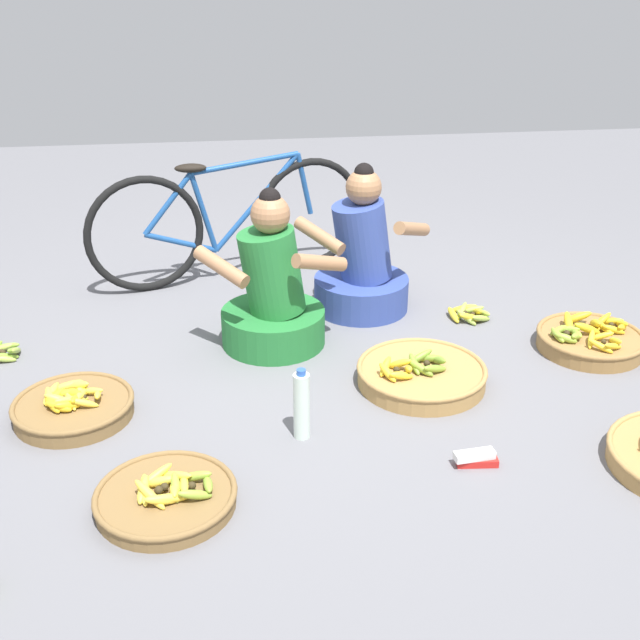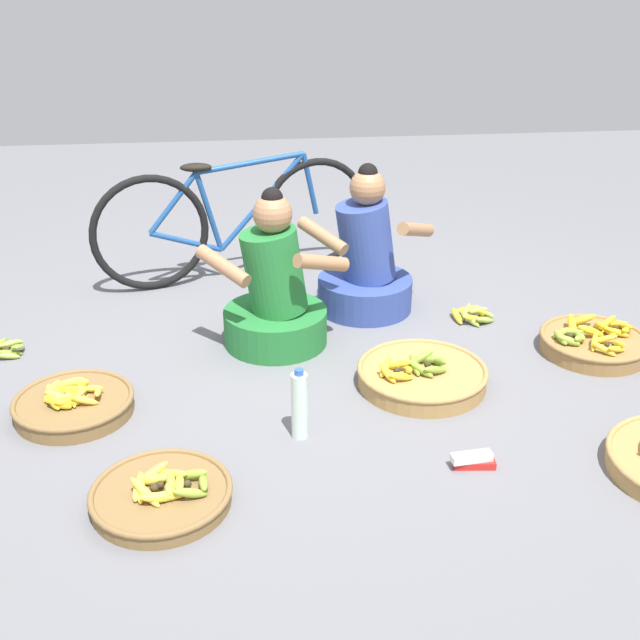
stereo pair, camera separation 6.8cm
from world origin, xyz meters
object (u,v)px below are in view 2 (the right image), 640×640
object	(u,v)px
banana_basket_front_center	(594,342)
loose_bananas_back_center	(473,315)
bicycle_leaning	(236,220)
banana_basket_back_right	(73,403)
banana_basket_mid_left	(162,494)
water_bottle	(300,405)
packet_carton_stack	(473,460)
vendor_woman_front	(275,296)
banana_basket_near_vendor	(422,375)
vendor_woman_behind	(366,264)

from	to	relation	value
banana_basket_front_center	loose_bananas_back_center	xyz separation A→B (m)	(-0.48, 0.43, -0.03)
banana_basket_front_center	loose_bananas_back_center	bearing A→B (deg)	138.31
bicycle_leaning	loose_bananas_back_center	size ratio (longest dim) A/B	7.31
banana_basket_back_right	loose_bananas_back_center	xyz separation A→B (m)	(1.98, 0.72, -0.02)
banana_basket_mid_left	water_bottle	world-z (taller)	water_bottle
banana_basket_front_center	packet_carton_stack	bearing A→B (deg)	-134.99
vendor_woman_front	banana_basket_front_center	size ratio (longest dim) A/B	1.53
banana_basket_front_center	banana_basket_near_vendor	bearing A→B (deg)	-166.27
banana_basket_mid_left	vendor_woman_front	bearing A→B (deg)	68.51
bicycle_leaning	banana_basket_near_vendor	size ratio (longest dim) A/B	2.77
banana_basket_near_vendor	bicycle_leaning	bearing A→B (deg)	119.62
vendor_woman_front	vendor_woman_behind	xyz separation A→B (m)	(0.52, 0.36, 0.00)
bicycle_leaning	banana_basket_front_center	size ratio (longest dim) A/B	3.13
banana_basket_near_vendor	banana_basket_mid_left	distance (m)	1.34
banana_basket_back_right	banana_basket_front_center	size ratio (longest dim) A/B	0.97
loose_bananas_back_center	packet_carton_stack	xyz separation A→B (m)	(-0.38, -1.30, 0.00)
vendor_woman_behind	packet_carton_stack	world-z (taller)	vendor_woman_behind
vendor_woman_front	banana_basket_front_center	world-z (taller)	vendor_woman_front
vendor_woman_front	bicycle_leaning	world-z (taller)	vendor_woman_front
vendor_woman_front	packet_carton_stack	xyz separation A→B (m)	(0.69, -1.15, -0.23)
banana_basket_near_vendor	loose_bananas_back_center	bearing A→B (deg)	56.28
banana_basket_near_vendor	banana_basket_front_center	world-z (taller)	banana_basket_front_center
banana_basket_mid_left	vendor_woman_behind	bearing A→B (deg)	57.92
water_bottle	packet_carton_stack	xyz separation A→B (m)	(0.64, -0.29, -0.12)
banana_basket_front_center	packet_carton_stack	xyz separation A→B (m)	(-0.87, -0.87, -0.03)
banana_basket_mid_left	bicycle_leaning	bearing A→B (deg)	81.69
vendor_woman_behind	vendor_woman_front	bearing A→B (deg)	-144.88
vendor_woman_front	banana_basket_back_right	bearing A→B (deg)	-147.46
vendor_woman_front	banana_basket_near_vendor	world-z (taller)	vendor_woman_front
banana_basket_near_vendor	banana_basket_mid_left	bearing A→B (deg)	-146.93
banana_basket_mid_left	packet_carton_stack	bearing A→B (deg)	4.34
water_bottle	banana_basket_back_right	bearing A→B (deg)	163.35
bicycle_leaning	banana_basket_back_right	distance (m)	1.69
banana_basket_mid_left	loose_bananas_back_center	size ratio (longest dim) A/B	2.28
loose_bananas_back_center	water_bottle	world-z (taller)	water_bottle
banana_basket_back_right	banana_basket_front_center	world-z (taller)	banana_basket_front_center
banana_basket_back_right	packet_carton_stack	distance (m)	1.69
vendor_woman_front	vendor_woman_behind	distance (m)	0.63
banana_basket_back_right	water_bottle	bearing A→B (deg)	-16.65
banana_basket_back_right	packet_carton_stack	size ratio (longest dim) A/B	2.91
vendor_woman_behind	banana_basket_front_center	size ratio (longest dim) A/B	1.55
banana_basket_back_right	banana_basket_mid_left	world-z (taller)	banana_basket_back_right
banana_basket_back_right	banana_basket_mid_left	distance (m)	0.78
water_bottle	vendor_woman_behind	bearing A→B (deg)	68.92
bicycle_leaning	packet_carton_stack	distance (m)	2.26
packet_carton_stack	banana_basket_mid_left	bearing A→B (deg)	-175.66
loose_bananas_back_center	banana_basket_near_vendor	bearing A→B (deg)	-123.72
vendor_woman_front	banana_basket_mid_left	distance (m)	1.35
vendor_woman_front	water_bottle	bearing A→B (deg)	-87.05
banana_basket_near_vendor	packet_carton_stack	size ratio (longest dim) A/B	3.38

